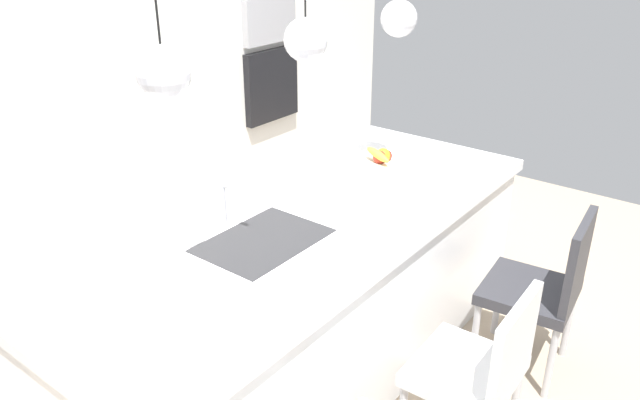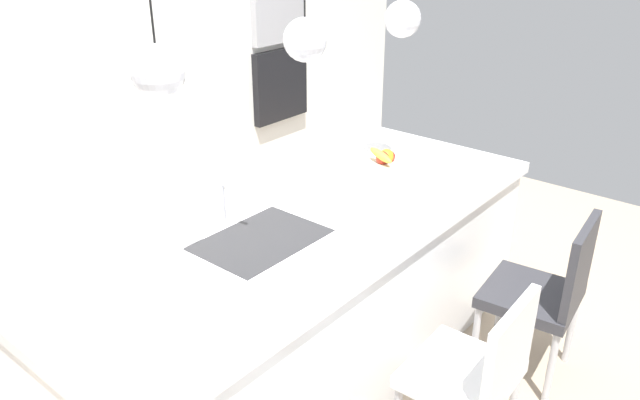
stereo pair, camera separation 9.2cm
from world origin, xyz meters
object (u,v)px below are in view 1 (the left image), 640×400
(fruit_bowl, at_px, (378,162))
(oven, at_px, (271,85))
(microwave, at_px, (269,20))
(chair_far, at_px, (544,286))
(chair_middle, at_px, (479,367))

(fruit_bowl, bearing_deg, oven, 62.35)
(oven, bearing_deg, microwave, 0.00)
(oven, xyz_separation_m, chair_far, (-0.78, -2.53, -0.48))
(fruit_bowl, xyz_separation_m, chair_middle, (-0.73, -1.00, -0.47))
(microwave, height_order, chair_middle, microwave)
(fruit_bowl, height_order, chair_middle, fruit_bowl)
(oven, xyz_separation_m, chair_middle, (-1.52, -2.53, -0.51))
(fruit_bowl, height_order, chair_far, fruit_bowl)
(fruit_bowl, relative_size, chair_far, 0.29)
(chair_far, bearing_deg, oven, 72.84)
(fruit_bowl, xyz_separation_m, oven, (0.80, 1.52, 0.05))
(fruit_bowl, height_order, microwave, microwave)
(oven, height_order, chair_middle, oven)
(chair_middle, bearing_deg, fruit_bowl, 54.07)
(chair_middle, height_order, chair_far, chair_far)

